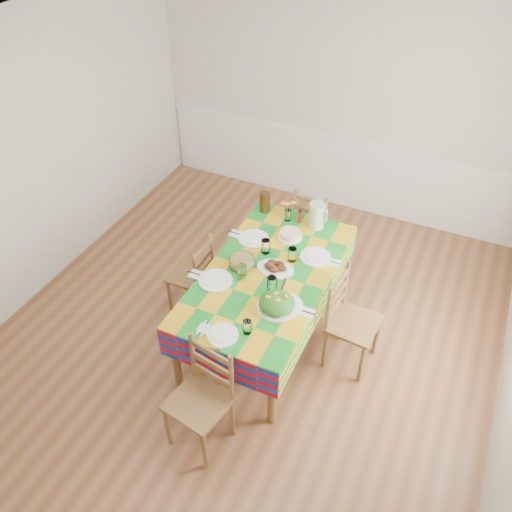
{
  "coord_description": "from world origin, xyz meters",
  "views": [
    {
      "loc": [
        1.55,
        -3.16,
        3.93
      ],
      "look_at": [
        0.05,
        0.07,
        0.95
      ],
      "focal_mm": 38.0,
      "sensor_mm": 36.0,
      "label": 1
    }
  ],
  "objects": [
    {
      "name": "chair_far",
      "position": [
        0.14,
        1.34,
        0.45
      ],
      "size": [
        0.44,
        0.43,
        0.91
      ],
      "rotation": [
        0.0,
        0.0,
        3.03
      ],
      "color": "brown",
      "rests_on": "room"
    },
    {
      "name": "setting_near_head",
      "position": [
        0.18,
        -0.67,
        0.79
      ],
      "size": [
        0.41,
        0.27,
        0.12
      ],
      "color": "white",
      "rests_on": "dining_table"
    },
    {
      "name": "cake",
      "position": [
        0.13,
        0.66,
        0.79
      ],
      "size": [
        0.24,
        0.24,
        0.07
      ],
      "color": "white",
      "rests_on": "dining_table"
    },
    {
      "name": "serving_utensils",
      "position": [
        0.31,
        -0.01,
        0.76
      ],
      "size": [
        0.15,
        0.33,
        0.01
      ],
      "color": "black",
      "rests_on": "dining_table"
    },
    {
      "name": "chair_right",
      "position": [
        0.92,
        0.12,
        0.48
      ],
      "size": [
        0.44,
        0.46,
        0.97
      ],
      "rotation": [
        0.0,
        0.0,
        1.48
      ],
      "color": "brown",
      "rests_on": "room"
    },
    {
      "name": "setting_right_far",
      "position": [
        0.4,
        0.43,
        0.79
      ],
      "size": [
        0.53,
        0.31,
        0.14
      ],
      "rotation": [
        0.0,
        0.0,
        -1.57
      ],
      "color": "white",
      "rests_on": "dining_table"
    },
    {
      "name": "green_pitcher",
      "position": [
        0.3,
        0.92,
        0.89
      ],
      "size": [
        0.15,
        0.15,
        0.27
      ],
      "primitive_type": "cylinder",
      "color": "#9DC88D",
      "rests_on": "dining_table"
    },
    {
      "name": "hot_sauce",
      "position": [
        0.12,
        0.92,
        0.84
      ],
      "size": [
        0.04,
        0.04,
        0.15
      ],
      "primitive_type": "cylinder",
      "color": "red",
      "rests_on": "dining_table"
    },
    {
      "name": "room",
      "position": [
        0.0,
        0.0,
        1.35
      ],
      "size": [
        4.58,
        5.08,
        2.78
      ],
      "color": "brown",
      "rests_on": "ground"
    },
    {
      "name": "dining_table",
      "position": [
        0.14,
        0.11,
        0.68
      ],
      "size": [
        1.05,
        1.96,
        0.76
      ],
      "color": "brown",
      "rests_on": "room"
    },
    {
      "name": "name_card",
      "position": [
        0.15,
        -0.83,
        0.77
      ],
      "size": [
        0.08,
        0.03,
        0.02
      ],
      "primitive_type": "cube",
      "color": "white",
      "rests_on": "dining_table"
    },
    {
      "name": "flower_vase",
      "position": [
        0.0,
        0.9,
        0.86
      ],
      "size": [
        0.14,
        0.12,
        0.23
      ],
      "color": "white",
      "rests_on": "dining_table"
    },
    {
      "name": "setting_left_near",
      "position": [
        -0.16,
        -0.14,
        0.79
      ],
      "size": [
        0.54,
        0.32,
        0.14
      ],
      "rotation": [
        0.0,
        0.0,
        1.57
      ],
      "color": "white",
      "rests_on": "dining_table"
    },
    {
      "name": "setting_right_near",
      "position": [
        0.39,
        -0.16,
        0.79
      ],
      "size": [
        0.54,
        0.31,
        0.14
      ],
      "rotation": [
        0.0,
        0.0,
        -1.57
      ],
      "color": "white",
      "rests_on": "dining_table"
    },
    {
      "name": "salad_platter",
      "position": [
        0.39,
        -0.26,
        0.81
      ],
      "size": [
        0.33,
        0.33,
        0.14
      ],
      "color": "white",
      "rests_on": "dining_table"
    },
    {
      "name": "chair_near",
      "position": [
        0.15,
        -1.12,
        0.48
      ],
      "size": [
        0.49,
        0.48,
        0.97
      ],
      "rotation": [
        0.0,
        0.0,
        -0.18
      ],
      "color": "brown",
      "rests_on": "room"
    },
    {
      "name": "meat_platter",
      "position": [
        0.19,
        0.17,
        0.79
      ],
      "size": [
        0.34,
        0.24,
        0.07
      ],
      "color": "white",
      "rests_on": "dining_table"
    },
    {
      "name": "tea_pitcher",
      "position": [
        -0.27,
        0.96,
        0.87
      ],
      "size": [
        0.11,
        0.11,
        0.21
      ],
      "primitive_type": "cylinder",
      "color": "#321F0B",
      "rests_on": "dining_table"
    },
    {
      "name": "wainscot",
      "position": [
        0.0,
        2.48,
        0.49
      ],
      "size": [
        4.41,
        0.06,
        0.92
      ],
      "color": "white",
      "rests_on": "room"
    },
    {
      "name": "pasta_bowl",
      "position": [
        -0.11,
        0.1,
        0.8
      ],
      "size": [
        0.23,
        0.23,
        0.08
      ],
      "color": "white",
      "rests_on": "dining_table"
    },
    {
      "name": "chair_left",
      "position": [
        -0.64,
        0.11,
        0.43
      ],
      "size": [
        0.37,
        0.39,
        0.87
      ],
      "rotation": [
        0.0,
        0.0,
        -1.55
      ],
      "color": "brown",
      "rests_on": "room"
    },
    {
      "name": "setting_left_far",
      "position": [
        -0.11,
        0.44,
        0.79
      ],
      "size": [
        0.53,
        0.31,
        0.14
      ],
      "rotation": [
        0.0,
        0.0,
        1.57
      ],
      "color": "white",
      "rests_on": "dining_table"
    }
  ]
}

